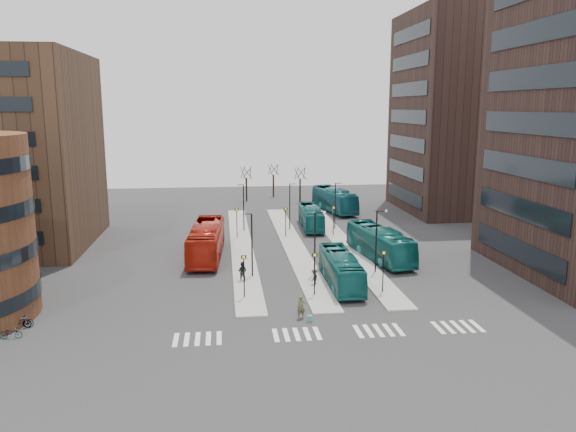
{
  "coord_description": "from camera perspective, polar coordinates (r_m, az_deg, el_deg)",
  "views": [
    {
      "loc": [
        -6.0,
        -33.34,
        15.98
      ],
      "look_at": [
        0.54,
        22.44,
        5.0
      ],
      "focal_mm": 35.0,
      "sensor_mm": 36.0,
      "label": 1
    }
  ],
  "objects": [
    {
      "name": "island_mid",
      "position": [
        65.79,
        0.5,
        -2.93
      ],
      "size": [
        2.5,
        45.0,
        0.15
      ],
      "primitive_type": "cube",
      "color": "#969691",
      "rests_on": "ground"
    },
    {
      "name": "teal_bus_b",
      "position": [
        74.86,
        2.35,
        -0.13
      ],
      "size": [
        2.96,
        10.61,
        2.93
      ],
      "primitive_type": "imported",
      "rotation": [
        0.0,
        0.0,
        -0.05
      ],
      "color": "#125A5A",
      "rests_on": "ground"
    },
    {
      "name": "teal_bus_d",
      "position": [
        87.26,
        4.73,
        1.66
      ],
      "size": [
        5.12,
        13.07,
        3.55
      ],
      "primitive_type": "imported",
      "rotation": [
        0.0,
        0.0,
        0.17
      ],
      "color": "#135863",
      "rests_on": "ground"
    },
    {
      "name": "traveller",
      "position": [
        43.48,
        1.35,
        -9.24
      ],
      "size": [
        0.7,
        0.5,
        1.8
      ],
      "primitive_type": "imported",
      "rotation": [
        0.0,
        0.0,
        0.12
      ],
      "color": "brown",
      "rests_on": "ground"
    },
    {
      "name": "bare_trees",
      "position": [
        97.3,
        -1.52,
        3.23
      ],
      "size": [
        10.97,
        8.14,
        5.9
      ],
      "color": "black",
      "rests_on": "ground"
    },
    {
      "name": "crosswalk_stripes",
      "position": [
        41.34,
        4.74,
        -11.71
      ],
      "size": [
        22.35,
        2.4,
        0.01
      ],
      "color": "silver",
      "rests_on": "ground"
    },
    {
      "name": "commuter_c",
      "position": [
        51.17,
        2.7,
        -6.27
      ],
      "size": [
        1.01,
        1.11,
        1.5
      ],
      "primitive_type": "imported",
      "rotation": [
        0.0,
        0.0,
        4.1
      ],
      "color": "black",
      "rests_on": "ground"
    },
    {
      "name": "suitcase",
      "position": [
        43.08,
        2.22,
        -10.37
      ],
      "size": [
        0.44,
        0.37,
        0.5
      ],
      "primitive_type": "cube",
      "rotation": [
        0.0,
        0.0,
        -0.14
      ],
      "color": "#1C339B",
      "rests_on": "ground"
    },
    {
      "name": "ground",
      "position": [
        37.45,
        3.28,
        -14.21
      ],
      "size": [
        160.0,
        160.0,
        0.0
      ],
      "primitive_type": "plane",
      "color": "#2A2A2C",
      "rests_on": "ground"
    },
    {
      "name": "teal_bus_a",
      "position": [
        51.38,
        5.37,
        -5.39
      ],
      "size": [
        2.63,
        10.61,
        2.94
      ],
      "primitive_type": "imported",
      "rotation": [
        0.0,
        0.0,
        -0.02
      ],
      "color": "#125C59",
      "rests_on": "ground"
    },
    {
      "name": "red_bus",
      "position": [
        60.74,
        -8.29,
        -2.52
      ],
      "size": [
        3.89,
        13.36,
        3.68
      ],
      "primitive_type": "imported",
      "rotation": [
        0.0,
        0.0,
        -0.06
      ],
      "color": "#B11C0D",
      "rests_on": "ground"
    },
    {
      "name": "island_left",
      "position": [
        65.34,
        -4.74,
        -3.07
      ],
      "size": [
        2.5,
        45.0,
        0.15
      ],
      "primitive_type": "cube",
      "color": "#969691",
      "rests_on": "ground"
    },
    {
      "name": "bicycle_far",
      "position": [
        46.06,
        -25.63,
        -9.72
      ],
      "size": [
        2.0,
        1.19,
        0.99
      ],
      "primitive_type": "imported",
      "rotation": [
        0.0,
        0.0,
        1.87
      ],
      "color": "gray",
      "rests_on": "ground"
    },
    {
      "name": "teal_bus_c",
      "position": [
        60.43,
        9.29,
        -2.76
      ],
      "size": [
        4.66,
        12.43,
        3.38
      ],
      "primitive_type": "imported",
      "rotation": [
        0.0,
        0.0,
        0.15
      ],
      "color": "#125E5B",
      "rests_on": "ground"
    },
    {
      "name": "bicycle_mid",
      "position": [
        46.16,
        -25.59,
        -9.69
      ],
      "size": [
        1.63,
        0.53,
        0.97
      ],
      "primitive_type": "imported",
      "rotation": [
        0.0,
        0.0,
        1.62
      ],
      "color": "gray",
      "rests_on": "ground"
    },
    {
      "name": "sign_poles",
      "position": [
        58.45,
        0.97,
        -2.37
      ],
      "size": [
        12.45,
        22.12,
        3.65
      ],
      "color": "black",
      "rests_on": "ground"
    },
    {
      "name": "lamp_posts",
      "position": [
        63.17,
        1.3,
        -0.26
      ],
      "size": [
        14.04,
        20.24,
        6.12
      ],
      "color": "black",
      "rests_on": "ground"
    },
    {
      "name": "bicycle_near",
      "position": [
        44.6,
        -26.32,
        -10.59
      ],
      "size": [
        1.53,
        0.56,
        0.8
      ],
      "primitive_type": "imported",
      "rotation": [
        0.0,
        0.0,
        1.55
      ],
      "color": "gray",
      "rests_on": "ground"
    },
    {
      "name": "commuter_a",
      "position": [
        52.43,
        -4.67,
        -5.64
      ],
      "size": [
        1.1,
        0.98,
        1.88
      ],
      "primitive_type": "imported",
      "rotation": [
        0.0,
        0.0,
        2.8
      ],
      "color": "black",
      "rests_on": "ground"
    },
    {
      "name": "island_right",
      "position": [
        66.79,
        5.62,
        -2.77
      ],
      "size": [
        2.5,
        45.0,
        0.15
      ],
      "primitive_type": "cube",
      "color": "#969691",
      "rests_on": "ground"
    },
    {
      "name": "commuter_b",
      "position": [
        51.94,
        4.51,
        -5.96
      ],
      "size": [
        0.53,
        0.99,
        1.61
      ],
      "primitive_type": "imported",
      "rotation": [
        0.0,
        0.0,
        1.72
      ],
      "color": "black",
      "rests_on": "ground"
    },
    {
      "name": "tower_far",
      "position": [
        91.59,
        18.09,
        9.91
      ],
      "size": [
        20.12,
        20.0,
        30.0
      ],
      "color": "#31201B",
      "rests_on": "ground"
    }
  ]
}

